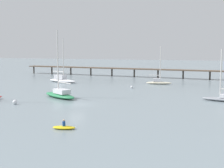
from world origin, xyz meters
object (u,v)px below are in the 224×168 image
sailboat_gray (223,98)px  mooring_buoy_outer (132,87)px  sailboat_white (62,79)px  sailboat_cream (158,82)px  dinghy_yellow (64,127)px  sailboat_green (60,94)px  pier (211,67)px  mooring_buoy_far (15,102)px

sailboat_gray → mooring_buoy_outer: sailboat_gray is taller
sailboat_white → mooring_buoy_outer: sailboat_white is taller
sailboat_gray → mooring_buoy_outer: bearing=147.9°
sailboat_cream → mooring_buoy_outer: sailboat_cream is taller
sailboat_white → sailboat_cream: bearing=8.2°
dinghy_yellow → sailboat_gray: bearing=56.6°
sailboat_cream → sailboat_white: (-25.79, -3.71, 0.10)m
sailboat_green → dinghy_yellow: size_ratio=4.38×
sailboat_cream → sailboat_green: 31.54m
mooring_buoy_outer → sailboat_gray: bearing=-32.1°
pier → sailboat_cream: 20.84m
sailboat_gray → sailboat_green: bearing=-169.3°
pier → mooring_buoy_far: 61.55m
sailboat_cream → sailboat_white: bearing=-171.8°
pier → sailboat_white: bearing=-152.3°
dinghy_yellow → mooring_buoy_far: dinghy_yellow is taller
sailboat_green → sailboat_white: bearing=116.4°
sailboat_cream → mooring_buoy_outer: size_ratio=16.50×
pier → sailboat_cream: (-12.49, -16.39, -3.08)m
sailboat_cream → sailboat_gray: bearing=-55.9°
sailboat_gray → mooring_buoy_outer: size_ratio=15.56×
pier → mooring_buoy_outer: 31.90m
sailboat_cream → mooring_buoy_far: size_ratio=12.53×
sailboat_gray → dinghy_yellow: 31.98m
sailboat_green → mooring_buoy_far: bearing=-113.2°
pier → sailboat_gray: bearing=-85.5°
sailboat_green → sailboat_gray: bearing=10.7°
sailboat_gray → dinghy_yellow: size_ratio=3.19×
sailboat_white → sailboat_gray: (41.38, -19.28, -0.23)m
sailboat_white → dinghy_yellow: bearing=-62.6°
sailboat_gray → mooring_buoy_outer: (-19.91, 12.50, -0.28)m
mooring_buoy_outer → mooring_buoy_far: mooring_buoy_far is taller
sailboat_gray → mooring_buoy_far: size_ratio=11.82×
dinghy_yellow → mooring_buoy_far: bearing=141.1°
pier → mooring_buoy_outer: size_ratio=149.20×
sailboat_gray → mooring_buoy_far: 35.88m
sailboat_gray → sailboat_white: bearing=155.0°
pier → mooring_buoy_far: (-29.78, -53.76, -3.39)m
pier → dinghy_yellow: size_ratio=30.61×
sailboat_white → sailboat_gray: 45.65m
mooring_buoy_far → pier: bearing=61.0°
sailboat_green → dinghy_yellow: (11.50, -21.20, -0.54)m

